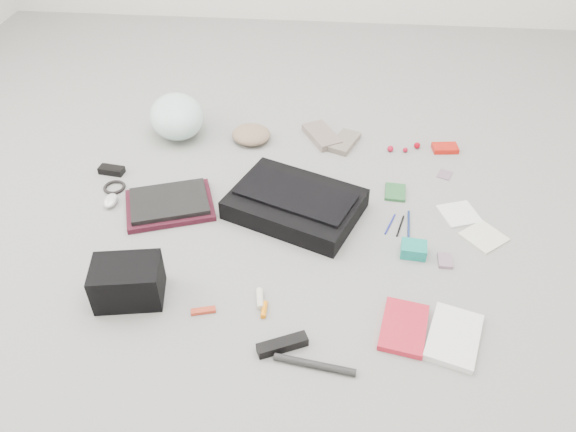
# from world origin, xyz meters

# --- Properties ---
(ground_plane) EXTENTS (4.00, 4.00, 0.00)m
(ground_plane) POSITION_xyz_m (0.00, 0.00, 0.00)
(ground_plane) COLOR gray
(messenger_bag) EXTENTS (0.56, 0.49, 0.08)m
(messenger_bag) POSITION_xyz_m (0.02, 0.08, 0.04)
(messenger_bag) COLOR black
(messenger_bag) RESTS_ON ground_plane
(bag_flap) EXTENTS (0.48, 0.35, 0.01)m
(bag_flap) POSITION_xyz_m (0.02, 0.08, 0.08)
(bag_flap) COLOR black
(bag_flap) RESTS_ON messenger_bag
(laptop_sleeve) EXTENTS (0.39, 0.34, 0.02)m
(laptop_sleeve) POSITION_xyz_m (-0.47, 0.07, 0.01)
(laptop_sleeve) COLOR #40111E
(laptop_sleeve) RESTS_ON ground_plane
(laptop) EXTENTS (0.34, 0.29, 0.02)m
(laptop) POSITION_xyz_m (-0.47, 0.07, 0.03)
(laptop) COLOR black
(laptop) RESTS_ON laptop_sleeve
(bike_helmet) EXTENTS (0.34, 0.37, 0.18)m
(bike_helmet) POSITION_xyz_m (-0.56, 0.60, 0.09)
(bike_helmet) COLOR #CAF2E8
(bike_helmet) RESTS_ON ground_plane
(beanie) EXTENTS (0.23, 0.23, 0.06)m
(beanie) POSITION_xyz_m (-0.22, 0.57, 0.03)
(beanie) COLOR #8E745C
(beanie) RESTS_ON ground_plane
(mitten_left) EXTENTS (0.19, 0.23, 0.03)m
(mitten_left) POSITION_xyz_m (0.10, 0.61, 0.02)
(mitten_left) COLOR gray
(mitten_left) RESTS_ON ground_plane
(mitten_right) EXTENTS (0.15, 0.20, 0.03)m
(mitten_right) POSITION_xyz_m (0.20, 0.57, 0.01)
(mitten_right) COLOR slate
(mitten_right) RESTS_ON ground_plane
(power_brick) EXTENTS (0.11, 0.06, 0.03)m
(power_brick) POSITION_xyz_m (-0.77, 0.27, 0.01)
(power_brick) COLOR black
(power_brick) RESTS_ON ground_plane
(cable_coil) EXTENTS (0.10, 0.10, 0.01)m
(cable_coil) POSITION_xyz_m (-0.72, 0.17, 0.01)
(cable_coil) COLOR black
(cable_coil) RESTS_ON ground_plane
(mouse) EXTENTS (0.06, 0.09, 0.03)m
(mouse) POSITION_xyz_m (-0.70, 0.07, 0.02)
(mouse) COLOR silver
(mouse) RESTS_ON ground_plane
(camera_bag) EXTENTS (0.24, 0.18, 0.14)m
(camera_bag) POSITION_xyz_m (-0.48, -0.39, 0.07)
(camera_bag) COLOR black
(camera_bag) RESTS_ON ground_plane
(multitool) EXTENTS (0.08, 0.04, 0.01)m
(multitool) POSITION_xyz_m (-0.23, -0.43, 0.01)
(multitool) COLOR #AC321D
(multitool) RESTS_ON ground_plane
(toiletry_tube_white) EXTENTS (0.04, 0.08, 0.02)m
(toiletry_tube_white) POSITION_xyz_m (-0.06, -0.37, 0.01)
(toiletry_tube_white) COLOR beige
(toiletry_tube_white) RESTS_ON ground_plane
(toiletry_tube_orange) EXTENTS (0.02, 0.06, 0.02)m
(toiletry_tube_orange) POSITION_xyz_m (-0.04, -0.41, 0.01)
(toiletry_tube_orange) COLOR orange
(toiletry_tube_orange) RESTS_ON ground_plane
(u_lock) EXTENTS (0.16, 0.10, 0.03)m
(u_lock) POSITION_xyz_m (0.03, -0.55, 0.02)
(u_lock) COLOR black
(u_lock) RESTS_ON ground_plane
(bike_pump) EXTENTS (0.24, 0.06, 0.02)m
(bike_pump) POSITION_xyz_m (0.13, -0.61, 0.01)
(bike_pump) COLOR black
(bike_pump) RESTS_ON ground_plane
(book_red) EXTENTS (0.17, 0.22, 0.02)m
(book_red) POSITION_xyz_m (0.40, -0.45, 0.01)
(book_red) COLOR red
(book_red) RESTS_ON ground_plane
(book_white) EXTENTS (0.20, 0.25, 0.02)m
(book_white) POSITION_xyz_m (0.55, -0.47, 0.01)
(book_white) COLOR silver
(book_white) RESTS_ON ground_plane
(notepad) EXTENTS (0.09, 0.11, 0.01)m
(notepad) POSITION_xyz_m (0.41, 0.24, 0.01)
(notepad) COLOR #255B2F
(notepad) RESTS_ON ground_plane
(pen_blue) EXTENTS (0.05, 0.12, 0.01)m
(pen_blue) POSITION_xyz_m (0.38, 0.04, 0.00)
(pen_blue) COLOR navy
(pen_blue) RESTS_ON ground_plane
(pen_black) EXTENTS (0.04, 0.12, 0.01)m
(pen_black) POSITION_xyz_m (0.42, 0.04, 0.00)
(pen_black) COLOR black
(pen_black) RESTS_ON ground_plane
(pen_navy) EXTENTS (0.02, 0.15, 0.01)m
(pen_navy) POSITION_xyz_m (0.45, 0.05, 0.00)
(pen_navy) COLOR navy
(pen_navy) RESTS_ON ground_plane
(accordion_wallet) EXTENTS (0.09, 0.08, 0.04)m
(accordion_wallet) POSITION_xyz_m (0.45, -0.11, 0.02)
(accordion_wallet) COLOR #159182
(accordion_wallet) RESTS_ON ground_plane
(card_deck) EXTENTS (0.05, 0.07, 0.01)m
(card_deck) POSITION_xyz_m (0.56, -0.14, 0.01)
(card_deck) COLOR gray
(card_deck) RESTS_ON ground_plane
(napkin_top) EXTENTS (0.17, 0.17, 0.01)m
(napkin_top) POSITION_xyz_m (0.65, 0.12, 0.00)
(napkin_top) COLOR silver
(napkin_top) RESTS_ON ground_plane
(napkin_bottom) EXTENTS (0.19, 0.19, 0.01)m
(napkin_bottom) POSITION_xyz_m (0.72, 0.00, 0.00)
(napkin_bottom) COLOR beige
(napkin_bottom) RESTS_ON ground_plane
(lollipop_a) EXTENTS (0.03, 0.03, 0.03)m
(lollipop_a) POSITION_xyz_m (0.40, 0.54, 0.01)
(lollipop_a) COLOR #A90A24
(lollipop_a) RESTS_ON ground_plane
(lollipop_b) EXTENTS (0.02, 0.02, 0.02)m
(lollipop_b) POSITION_xyz_m (0.47, 0.54, 0.01)
(lollipop_b) COLOR #A30D24
(lollipop_b) RESTS_ON ground_plane
(lollipop_c) EXTENTS (0.03, 0.03, 0.03)m
(lollipop_c) POSITION_xyz_m (0.52, 0.57, 0.01)
(lollipop_c) COLOR #9B000F
(lollipop_c) RESTS_ON ground_plane
(altoids_tin) EXTENTS (0.12, 0.08, 0.02)m
(altoids_tin) POSITION_xyz_m (0.64, 0.57, 0.01)
(altoids_tin) COLOR red
(altoids_tin) RESTS_ON ground_plane
(stamp_sheet) EXTENTS (0.07, 0.08, 0.00)m
(stamp_sheet) POSITION_xyz_m (0.62, 0.38, 0.00)
(stamp_sheet) COLOR gray
(stamp_sheet) RESTS_ON ground_plane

